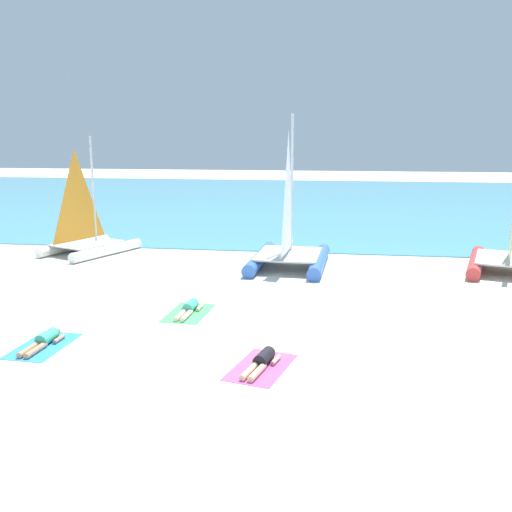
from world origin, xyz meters
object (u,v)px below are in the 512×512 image
(sailboat_white, at_px, (88,237))
(sailboat_blue, at_px, (289,245))
(towel_right, at_px, (261,367))
(sailboat_red, at_px, (510,250))
(sunbather_middle, at_px, (189,308))
(towel_middle, at_px, (189,313))
(sunbather_right, at_px, (262,361))
(sunbather_left, at_px, (44,340))
(towel_left, at_px, (43,346))

(sailboat_white, distance_m, sailboat_blue, 8.90)
(towel_right, bearing_deg, sailboat_red, 51.31)
(sunbather_middle, bearing_deg, sailboat_blue, 72.19)
(sunbather_middle, bearing_deg, towel_middle, -90.00)
(sailboat_red, bearing_deg, towel_right, -113.17)
(towel_middle, height_order, towel_right, same)
(sailboat_white, distance_m, sunbather_right, 14.12)
(towel_middle, bearing_deg, sailboat_blue, 68.92)
(towel_right, bearing_deg, towel_middle, 126.49)
(sailboat_red, xyz_separation_m, towel_middle, (-10.52, -6.46, -0.84))
(sailboat_white, height_order, sunbather_right, sailboat_white)
(sailboat_white, relative_size, sunbather_middle, 3.18)
(sailboat_blue, xyz_separation_m, sunbather_left, (-5.16, -9.02, -0.73))
(sunbather_middle, bearing_deg, sunbather_left, -129.85)
(sunbather_right, bearing_deg, towel_middle, 140.86)
(towel_left, bearing_deg, sunbather_middle, 47.30)
(sailboat_white, bearing_deg, sailboat_red, 19.35)
(towel_left, bearing_deg, towel_middle, 46.71)
(sailboat_red, distance_m, towel_middle, 12.37)
(sunbather_middle, relative_size, towel_right, 0.82)
(sailboat_blue, xyz_separation_m, sunbather_middle, (-2.35, -6.04, -0.73))
(sunbather_middle, distance_m, sunbather_right, 4.33)
(towel_left, distance_m, sunbather_left, 0.14)
(towel_middle, distance_m, sunbather_right, 4.28)
(sunbather_middle, distance_m, towel_right, 4.38)
(towel_left, relative_size, sunbather_middle, 1.21)
(towel_right, bearing_deg, sailboat_white, 129.60)
(towel_middle, distance_m, towel_right, 4.32)
(towel_middle, xyz_separation_m, sunbather_right, (2.59, -3.41, 0.13))
(towel_right, bearing_deg, sunbather_left, 174.12)
(sailboat_blue, height_order, sunbather_right, sailboat_blue)
(sailboat_white, height_order, sunbather_middle, sailboat_white)
(sunbather_left, xyz_separation_m, sunbather_middle, (2.82, 2.99, 0.00))
(sailboat_white, bearing_deg, towel_left, -48.13)
(sunbather_right, bearing_deg, sailboat_red, 64.87)
(sunbather_middle, height_order, towel_right, sunbather_middle)
(sailboat_white, xyz_separation_m, sunbather_middle, (6.45, -7.36, -0.61))
(sailboat_white, bearing_deg, sailboat_blue, 14.07)
(sailboat_red, relative_size, sunbather_middle, 3.63)
(sailboat_blue, height_order, sunbather_left, sailboat_blue)
(sunbather_left, relative_size, sunbather_middle, 1.00)
(towel_left, relative_size, towel_right, 1.00)
(sailboat_blue, height_order, sunbather_middle, sailboat_blue)
(sunbather_right, bearing_deg, towel_left, -170.79)
(sailboat_blue, xyz_separation_m, sunbather_right, (0.23, -9.51, -0.73))
(sailboat_white, bearing_deg, sunbather_middle, -26.13)
(sailboat_blue, xyz_separation_m, sailboat_red, (8.17, 0.35, -0.02))
(sailboat_red, height_order, sunbather_middle, sailboat_red)
(sailboat_blue, distance_m, sunbather_right, 9.54)
(sailboat_blue, height_order, towel_middle, sailboat_blue)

